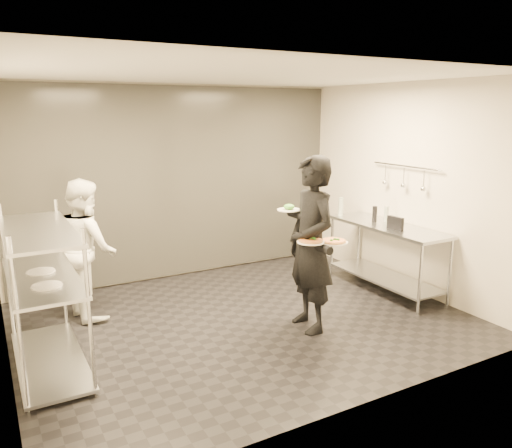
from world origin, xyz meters
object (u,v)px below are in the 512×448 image
chef (86,248)px  pizza_plate_near (311,241)px  prep_counter (386,246)px  pos_monitor (395,223)px  waiter (311,245)px  bottle_dark (375,214)px  bottle_clear (386,214)px  bottle_green (341,206)px  salad_plate (289,208)px  pizza_plate_far (334,241)px  pass_rack (44,290)px

chef → pizza_plate_near: 2.67m
prep_counter → pos_monitor: (-0.12, -0.26, 0.38)m
prep_counter → waiter: (-1.62, -0.52, 0.36)m
pos_monitor → chef: bearing=155.0°
waiter → pizza_plate_near: size_ratio=6.66×
waiter → bottle_dark: 1.75m
pizza_plate_near → pos_monitor: size_ratio=1.22×
waiter → chef: bearing=-122.4°
prep_counter → waiter: 1.74m
bottle_clear → pizza_plate_near: bearing=-156.0°
waiter → chef: waiter is taller
waiter → bottle_green: waiter is taller
bottle_dark → bottle_clear: bearing=-23.9°
salad_plate → pizza_plate_far: bearing=-56.8°
pass_rack → prep_counter: bearing=0.0°
salad_plate → chef: bearing=145.9°
chef → bottle_dark: (3.69, -0.88, 0.20)m
waiter → pizza_plate_far: (0.17, -0.18, 0.06)m
pos_monitor → pizza_plate_near: bearing=-170.1°
pizza_plate_far → bottle_clear: (1.57, 0.85, -0.01)m
pizza_plate_far → pos_monitor: 1.40m
bottle_clear → waiter: bearing=-158.8°
pizza_plate_near → bottle_green: size_ratio=1.10×
pizza_plate_far → pizza_plate_near: bearing=175.2°
pass_rack → waiter: 2.76m
waiter → salad_plate: bearing=-151.4°
chef → bottle_dark: 3.80m
prep_counter → pizza_plate_near: size_ratio=6.10×
bottle_clear → bottle_dark: bearing=156.1°
pos_monitor → salad_plate: bearing=175.1°
pizza_plate_far → pos_monitor: (1.33, 0.43, -0.03)m
chef → pizza_plate_far: chef is taller
pizza_plate_far → pos_monitor: bearing=18.1°
chef → pizza_plate_far: bearing=-136.9°
waiter → bottle_green: (1.46, 1.32, 0.07)m
waiter → salad_plate: size_ratio=7.41×
pizza_plate_far → bottle_green: size_ratio=1.15×
pizza_plate_far → salad_plate: size_ratio=1.16×
pass_rack → pos_monitor: size_ratio=6.63×
prep_counter → bottle_clear: bottle_clear is taller
pizza_plate_near → bottle_green: (1.57, 1.47, -0.02)m
pass_rack → bottle_clear: 4.46m
pizza_plate_far → bottle_dark: size_ratio=1.39×
chef → bottle_green: (3.56, -0.30, 0.22)m
pizza_plate_far → bottle_green: bearing=49.3°
pizza_plate_near → bottle_clear: 2.03m
waiter → pizza_plate_near: bearing=-31.9°
pizza_plate_far → salad_plate: 0.62m
pizza_plate_near → pizza_plate_far: 0.29m
pizza_plate_near → bottle_clear: (1.85, 0.83, -0.05)m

